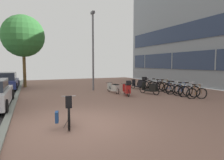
# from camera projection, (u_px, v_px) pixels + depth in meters

# --- Properties ---
(ground) EXTENTS (21.00, 40.00, 0.13)m
(ground) POSITION_uv_depth(u_px,v_px,m) (119.00, 120.00, 7.18)
(ground) COLOR #272627
(bicycle_foreground) EXTENTS (0.78, 1.42, 1.11)m
(bicycle_foreground) POSITION_uv_depth(u_px,v_px,m) (68.00, 115.00, 6.35)
(bicycle_foreground) COLOR black
(bicycle_foreground) RESTS_ON ground
(bicycle_rack_00) EXTENTS (1.23, 0.55, 0.94)m
(bicycle_rack_00) POSITION_uv_depth(u_px,v_px,m) (197.00, 93.00, 11.37)
(bicycle_rack_00) COLOR black
(bicycle_rack_00) RESTS_ON ground
(bicycle_rack_01) EXTENTS (1.31, 0.63, 1.02)m
(bicycle_rack_01) POSITION_uv_depth(u_px,v_px,m) (189.00, 91.00, 11.96)
(bicycle_rack_01) COLOR black
(bicycle_rack_01) RESTS_ON ground
(bicycle_rack_02) EXTENTS (1.26, 0.61, 0.96)m
(bicycle_rack_02) POSITION_uv_depth(u_px,v_px,m) (183.00, 90.00, 12.55)
(bicycle_rack_02) COLOR black
(bicycle_rack_02) RESTS_ON ground
(bicycle_rack_03) EXTENTS (1.31, 0.49, 0.98)m
(bicycle_rack_03) POSITION_uv_depth(u_px,v_px,m) (175.00, 89.00, 13.08)
(bicycle_rack_03) COLOR black
(bicycle_rack_03) RESTS_ON ground
(bicycle_rack_04) EXTENTS (1.22, 0.52, 0.94)m
(bicycle_rack_04) POSITION_uv_depth(u_px,v_px,m) (171.00, 88.00, 13.74)
(bicycle_rack_04) COLOR black
(bicycle_rack_04) RESTS_ON ground
(bicycle_rack_05) EXTENTS (1.20, 0.78, 1.00)m
(bicycle_rack_05) POSITION_uv_depth(u_px,v_px,m) (165.00, 87.00, 14.29)
(bicycle_rack_05) COLOR black
(bicycle_rack_05) RESTS_ON ground
(bicycle_rack_06) EXTENTS (1.19, 0.65, 0.96)m
(bicycle_rack_06) POSITION_uv_depth(u_px,v_px,m) (159.00, 86.00, 14.87)
(bicycle_rack_06) COLOR black
(bicycle_rack_06) RESTS_ON ground
(bicycle_rack_07) EXTENTS (1.21, 0.69, 0.97)m
(bicycle_rack_07) POSITION_uv_depth(u_px,v_px,m) (156.00, 85.00, 15.48)
(bicycle_rack_07) COLOR black
(bicycle_rack_07) RESTS_ON ground
(bicycle_rack_08) EXTENTS (1.12, 0.77, 0.92)m
(bicycle_rack_08) POSITION_uv_depth(u_px,v_px,m) (149.00, 85.00, 15.98)
(bicycle_rack_08) COLOR black
(bicycle_rack_08) RESTS_ON ground
(bicycle_rack_09) EXTENTS (1.37, 0.55, 1.00)m
(bicycle_rack_09) POSITION_uv_depth(u_px,v_px,m) (145.00, 84.00, 16.55)
(bicycle_rack_09) COLOR black
(bicycle_rack_09) RESTS_ON ground
(scooter_near) EXTENTS (0.74, 1.62, 1.04)m
(scooter_near) POSITION_uv_depth(u_px,v_px,m) (127.00, 89.00, 12.45)
(scooter_near) COLOR black
(scooter_near) RESTS_ON ground
(scooter_mid) EXTENTS (0.52, 1.79, 0.71)m
(scooter_mid) POSITION_uv_depth(u_px,v_px,m) (114.00, 88.00, 13.59)
(scooter_mid) COLOR black
(scooter_mid) RESTS_ON ground
(scooter_far) EXTENTS (0.71, 1.72, 0.84)m
(scooter_far) POSITION_uv_depth(u_px,v_px,m) (151.00, 88.00, 13.15)
(scooter_far) COLOR black
(scooter_far) RESTS_ON ground
(scooter_extra) EXTENTS (0.78, 1.68, 1.06)m
(scooter_extra) POSITION_uv_depth(u_px,v_px,m) (140.00, 84.00, 15.59)
(scooter_extra) COLOR black
(scooter_extra) RESTS_ON ground
(parked_car_far) EXTENTS (1.85, 4.27, 1.37)m
(parked_car_far) POSITION_uv_depth(u_px,v_px,m) (6.00, 81.00, 15.75)
(parked_car_far) COLOR navy
(parked_car_far) RESTS_ON ground
(lamp_post) EXTENTS (0.20, 0.52, 6.03)m
(lamp_post) POSITION_uv_depth(u_px,v_px,m) (93.00, 47.00, 14.80)
(lamp_post) COLOR slate
(lamp_post) RESTS_ON ground
(street_tree) EXTENTS (3.62, 3.62, 6.28)m
(street_tree) POSITION_uv_depth(u_px,v_px,m) (23.00, 36.00, 16.74)
(street_tree) COLOR brown
(street_tree) RESTS_ON ground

